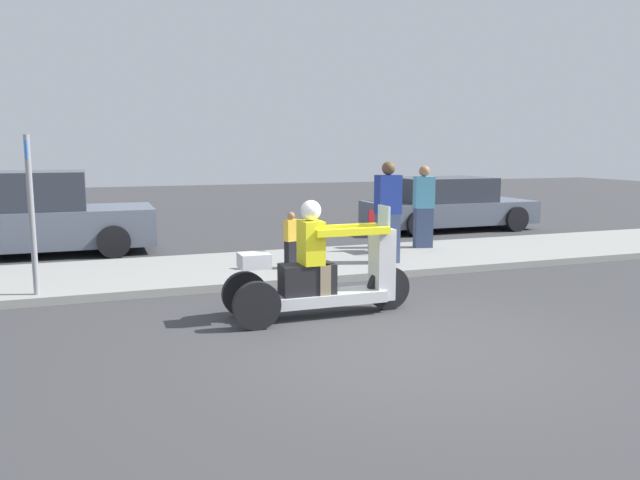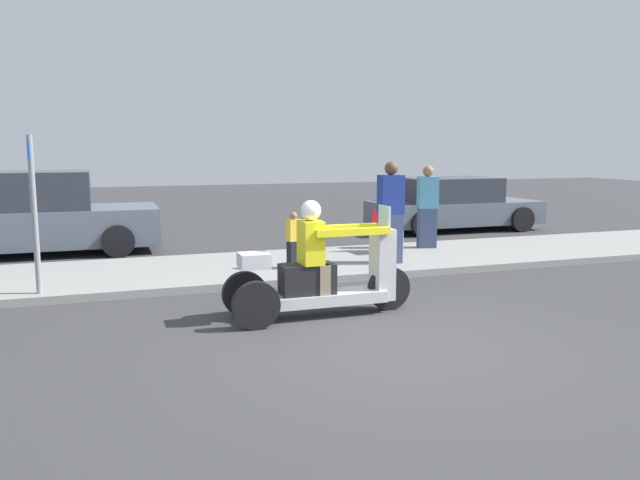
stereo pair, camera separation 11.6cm
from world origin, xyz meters
The scene contains 10 objects.
ground_plane centered at (0.00, 0.00, 0.00)m, with size 60.00×60.00×0.00m, color #38383A.
sidewalk_strip centered at (0.00, 4.60, 0.06)m, with size 28.00×2.80×0.12m.
motorcycle_trike centered at (-0.34, 1.45, 0.53)m, with size 2.47×0.73×1.50m.
spectator_mid_group centered at (3.28, 5.26, 0.92)m, with size 0.44×0.32×1.66m.
spectator_end_of_line centered at (1.84, 3.96, 0.98)m, with size 0.42×0.26×1.79m.
spectator_far_back centered at (0.09, 4.06, 0.58)m, with size 0.26×0.20×0.96m.
folding_chair_set_back centered at (2.24, 5.06, 0.62)m, with size 0.50×0.50×0.82m.
parked_car_lot_left centered at (5.70, 8.33, 0.66)m, with size 4.38×2.09×1.37m.
parked_car_lot_far centered at (-4.30, 7.79, 0.78)m, with size 4.74×2.07×1.67m.
street_sign centered at (-3.82, 3.45, 1.32)m, with size 0.08×0.36×2.20m.
Camera 2 is at (-2.90, -5.91, 2.15)m, focal length 35.00 mm.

